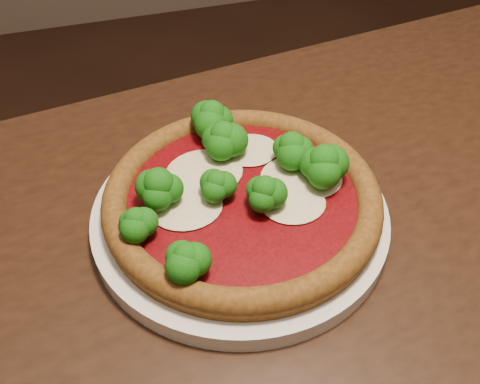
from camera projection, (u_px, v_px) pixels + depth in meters
name	position (u px, v px, depth m)	size (l,w,h in m)	color
dining_table	(326.00, 321.00, 0.56)	(1.35, 0.88, 0.75)	black
plate	(240.00, 215.00, 0.52)	(0.29, 0.29, 0.02)	silver
pizza	(241.00, 190.00, 0.51)	(0.27, 0.27, 0.06)	brown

